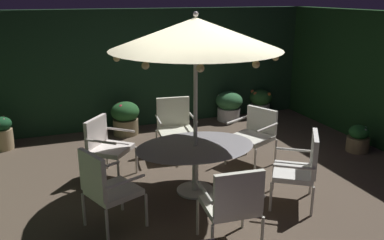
{
  "coord_description": "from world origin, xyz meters",
  "views": [
    {
      "loc": [
        -2.08,
        -5.16,
        2.76
      ],
      "look_at": [
        -0.17,
        -0.03,
        1.05
      ],
      "focal_mm": 37.97,
      "sensor_mm": 36.0,
      "label": 1
    }
  ],
  "objects_px": {
    "patio_umbrella": "(196,34)",
    "patio_chair_north": "(106,186)",
    "patio_chair_southwest": "(106,143)",
    "potted_plant_left_far": "(2,132)",
    "patio_chair_southeast": "(255,132)",
    "potted_plant_back_right": "(229,105)",
    "patio_chair_northeast": "(233,202)",
    "potted_plant_left_near": "(358,139)",
    "potted_plant_front_corner": "(125,117)",
    "patio_dining_table": "(195,153)",
    "patio_chair_south": "(175,124)",
    "patio_chair_east": "(302,165)",
    "potted_plant_right_far": "(261,101)"
  },
  "relations": [
    {
      "from": "patio_umbrella",
      "to": "potted_plant_back_right",
      "type": "xyz_separation_m",
      "value": [
        1.96,
        3.0,
        -1.9
      ]
    },
    {
      "from": "patio_chair_southwest",
      "to": "potted_plant_left_far",
      "type": "xyz_separation_m",
      "value": [
        -1.6,
        1.89,
        -0.25
      ]
    },
    {
      "from": "potted_plant_left_far",
      "to": "potted_plant_front_corner",
      "type": "bearing_deg",
      "value": 1.15
    },
    {
      "from": "patio_chair_northeast",
      "to": "potted_plant_left_near",
      "type": "height_order",
      "value": "patio_chair_northeast"
    },
    {
      "from": "potted_plant_front_corner",
      "to": "potted_plant_right_far",
      "type": "relative_size",
      "value": 1.12
    },
    {
      "from": "patio_chair_southwest",
      "to": "potted_plant_back_right",
      "type": "distance_m",
      "value": 3.72
    },
    {
      "from": "patio_chair_north",
      "to": "potted_plant_back_right",
      "type": "relative_size",
      "value": 1.56
    },
    {
      "from": "patio_chair_southeast",
      "to": "potted_plant_back_right",
      "type": "bearing_deg",
      "value": 74.59
    },
    {
      "from": "patio_chair_south",
      "to": "patio_chair_northeast",
      "type": "bearing_deg",
      "value": -95.74
    },
    {
      "from": "patio_chair_east",
      "to": "potted_plant_front_corner",
      "type": "distance_m",
      "value": 4.04
    },
    {
      "from": "patio_dining_table",
      "to": "potted_plant_front_corner",
      "type": "relative_size",
      "value": 2.53
    },
    {
      "from": "patio_chair_north",
      "to": "potted_plant_back_right",
      "type": "xyz_separation_m",
      "value": [
        3.31,
        3.56,
        -0.23
      ]
    },
    {
      "from": "patio_chair_northeast",
      "to": "patio_chair_south",
      "type": "relative_size",
      "value": 1.0
    },
    {
      "from": "patio_chair_south",
      "to": "potted_plant_left_far",
      "type": "relative_size",
      "value": 1.65
    },
    {
      "from": "patio_chair_north",
      "to": "potted_plant_left_far",
      "type": "xyz_separation_m",
      "value": [
        -1.37,
        3.38,
        -0.27
      ]
    },
    {
      "from": "patio_umbrella",
      "to": "potted_plant_left_far",
      "type": "xyz_separation_m",
      "value": [
        -2.72,
        2.82,
        -1.94
      ]
    },
    {
      "from": "patio_umbrella",
      "to": "patio_chair_north",
      "type": "bearing_deg",
      "value": -157.46
    },
    {
      "from": "patio_chair_northeast",
      "to": "potted_plant_right_far",
      "type": "height_order",
      "value": "patio_chair_northeast"
    },
    {
      "from": "patio_umbrella",
      "to": "potted_plant_left_far",
      "type": "relative_size",
      "value": 4.15
    },
    {
      "from": "patio_chair_north",
      "to": "patio_chair_southeast",
      "type": "relative_size",
      "value": 1.12
    },
    {
      "from": "patio_chair_northeast",
      "to": "potted_plant_front_corner",
      "type": "height_order",
      "value": "patio_chair_northeast"
    },
    {
      "from": "patio_umbrella",
      "to": "potted_plant_right_far",
      "type": "distance_m",
      "value": 4.63
    },
    {
      "from": "potted_plant_back_right",
      "to": "patio_chair_south",
      "type": "bearing_deg",
      "value": -139.21
    },
    {
      "from": "potted_plant_back_right",
      "to": "potted_plant_left_far",
      "type": "distance_m",
      "value": 4.68
    },
    {
      "from": "patio_dining_table",
      "to": "patio_chair_north",
      "type": "distance_m",
      "value": 1.47
    },
    {
      "from": "patio_chair_east",
      "to": "potted_plant_right_far",
      "type": "height_order",
      "value": "patio_chair_east"
    },
    {
      "from": "patio_umbrella",
      "to": "patio_chair_southeast",
      "type": "relative_size",
      "value": 2.75
    },
    {
      "from": "potted_plant_left_near",
      "to": "potted_plant_right_far",
      "type": "relative_size",
      "value": 0.81
    },
    {
      "from": "patio_chair_northeast",
      "to": "patio_chair_southeast",
      "type": "height_order",
      "value": "patio_chair_northeast"
    },
    {
      "from": "patio_umbrella",
      "to": "patio_chair_north",
      "type": "height_order",
      "value": "patio_umbrella"
    },
    {
      "from": "patio_chair_southeast",
      "to": "potted_plant_left_near",
      "type": "distance_m",
      "value": 2.06
    },
    {
      "from": "potted_plant_back_right",
      "to": "potted_plant_left_far",
      "type": "relative_size",
      "value": 1.08
    },
    {
      "from": "potted_plant_right_far",
      "to": "potted_plant_back_right",
      "type": "relative_size",
      "value": 0.91
    },
    {
      "from": "patio_chair_east",
      "to": "potted_plant_right_far",
      "type": "relative_size",
      "value": 1.66
    },
    {
      "from": "patio_umbrella",
      "to": "potted_plant_left_near",
      "type": "distance_m",
      "value": 3.92
    },
    {
      "from": "patio_chair_northeast",
      "to": "patio_chair_south",
      "type": "bearing_deg",
      "value": 84.26
    },
    {
      "from": "potted_plant_right_far",
      "to": "potted_plant_left_far",
      "type": "distance_m",
      "value": 5.56
    },
    {
      "from": "patio_chair_southeast",
      "to": "potted_plant_right_far",
      "type": "distance_m",
      "value": 2.91
    },
    {
      "from": "potted_plant_left_near",
      "to": "potted_plant_front_corner",
      "type": "xyz_separation_m",
      "value": [
        -3.77,
        2.43,
        0.12
      ]
    },
    {
      "from": "patio_chair_southwest",
      "to": "potted_plant_back_right",
      "type": "height_order",
      "value": "patio_chair_southwest"
    },
    {
      "from": "patio_umbrella",
      "to": "patio_dining_table",
      "type": "bearing_deg",
      "value": -107.71
    },
    {
      "from": "patio_chair_northeast",
      "to": "patio_chair_north",
      "type": "bearing_deg",
      "value": 144.12
    },
    {
      "from": "potted_plant_left_near",
      "to": "potted_plant_right_far",
      "type": "xyz_separation_m",
      "value": [
        -0.5,
        2.67,
        0.09
      ]
    },
    {
      "from": "patio_chair_southwest",
      "to": "patio_chair_south",
      "type": "bearing_deg",
      "value": 22.29
    },
    {
      "from": "potted_plant_front_corner",
      "to": "potted_plant_left_far",
      "type": "xyz_separation_m",
      "value": [
        -2.29,
        -0.05,
        -0.04
      ]
    },
    {
      "from": "patio_umbrella",
      "to": "patio_chair_north",
      "type": "distance_m",
      "value": 2.22
    },
    {
      "from": "potted_plant_left_far",
      "to": "patio_chair_north",
      "type": "bearing_deg",
      "value": -68.01
    },
    {
      "from": "patio_chair_southeast",
      "to": "potted_plant_left_far",
      "type": "bearing_deg",
      "value": 151.56
    },
    {
      "from": "patio_chair_east",
      "to": "potted_plant_left_far",
      "type": "height_order",
      "value": "patio_chair_east"
    },
    {
      "from": "patio_chair_south",
      "to": "patio_chair_southwest",
      "type": "relative_size",
      "value": 1.06
    }
  ]
}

